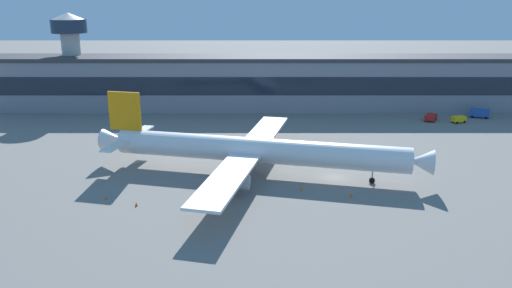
{
  "coord_description": "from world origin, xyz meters",
  "views": [
    {
      "loc": [
        -15.09,
        -89.5,
        33.93
      ],
      "look_at": [
        -14.66,
        5.99,
        5.0
      ],
      "focal_mm": 34.64,
      "sensor_mm": 36.0,
      "label": 1
    }
  ],
  "objects": [
    {
      "name": "crew_van",
      "position": [
        49.11,
        48.73,
        1.46
      ],
      "size": [
        5.65,
        4.1,
        2.55
      ],
      "color": "#2651A5",
      "rests_on": "ground_plane"
    },
    {
      "name": "traffic_cone_3",
      "position": [
        -6.84,
        -6.51,
        0.36
      ],
      "size": [
        0.57,
        0.57,
        0.71
      ],
      "primitive_type": "cone",
      "color": "#F2590C",
      "rests_on": "ground_plane"
    },
    {
      "name": "airliner",
      "position": [
        -15.6,
        2.21,
        4.91
      ],
      "size": [
        65.1,
        56.7,
        15.25
      ],
      "color": "white",
      "rests_on": "ground_plane"
    },
    {
      "name": "pushback_tractor",
      "position": [
        34.07,
        45.29,
        1.05
      ],
      "size": [
        4.66,
        5.46,
        1.75
      ],
      "color": "red",
      "rests_on": "ground_plane"
    },
    {
      "name": "baggage_tug",
      "position": [
        40.97,
        42.9,
        1.09
      ],
      "size": [
        4.07,
        3.1,
        1.85
      ],
      "color": "yellow",
      "rests_on": "ground_plane"
    },
    {
      "name": "traffic_cone_2",
      "position": [
        -41.16,
        -10.38,
        0.31
      ],
      "size": [
        0.5,
        0.5,
        0.62
      ],
      "primitive_type": "cone",
      "color": "#F2590C",
      "rests_on": "ground_plane"
    },
    {
      "name": "traffic_cone_1",
      "position": [
        1.53,
        -9.41,
        0.37
      ],
      "size": [
        0.6,
        0.6,
        0.74
      ],
      "primitive_type": "cone",
      "color": "#F2590C",
      "rests_on": "ground_plane"
    },
    {
      "name": "terminal_building",
      "position": [
        0.0,
        60.95,
        8.1
      ],
      "size": [
        194.13,
        14.62,
        16.16
      ],
      "color": "gray",
      "rests_on": "ground_plane"
    },
    {
      "name": "control_tower",
      "position": [
        -71.87,
        63.85,
        18.14
      ],
      "size": [
        10.54,
        10.54,
        28.83
      ],
      "color": "#B7B7B2",
      "rests_on": "ground_plane"
    },
    {
      "name": "traffic_cone_0",
      "position": [
        -35.16,
        -13.41,
        0.34
      ],
      "size": [
        0.54,
        0.54,
        0.67
      ],
      "primitive_type": "cone",
      "color": "#F2590C",
      "rests_on": "ground_plane"
    },
    {
      "name": "ground_plane",
      "position": [
        0.0,
        0.0,
        0.0
      ],
      "size": [
        600.0,
        600.0,
        0.0
      ],
      "primitive_type": "plane",
      "color": "slate"
    }
  ]
}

